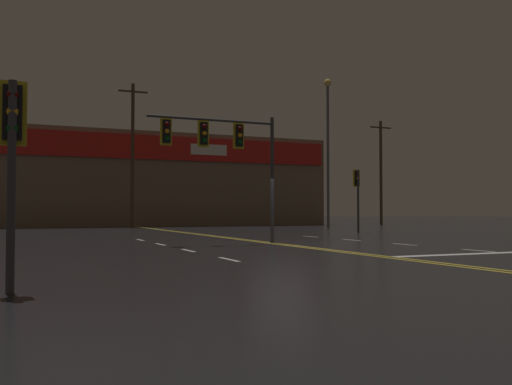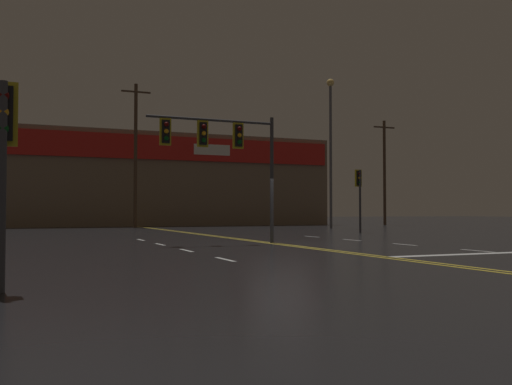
% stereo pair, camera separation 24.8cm
% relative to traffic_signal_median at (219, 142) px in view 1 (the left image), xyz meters
% --- Properties ---
extents(ground_plane, '(200.00, 200.00, 0.00)m').
position_rel_traffic_signal_median_xyz_m(ground_plane, '(2.07, -1.20, -3.83)').
color(ground_plane, black).
extents(road_markings, '(12.32, 60.00, 0.01)m').
position_rel_traffic_signal_median_xyz_m(road_markings, '(2.76, -2.28, -3.83)').
color(road_markings, gold).
rests_on(road_markings, ground).
extents(traffic_signal_median, '(5.03, 0.36, 4.91)m').
position_rel_traffic_signal_median_xyz_m(traffic_signal_median, '(0.00, 0.00, 0.00)').
color(traffic_signal_median, '#38383D').
rests_on(traffic_signal_median, ground).
extents(traffic_signal_corner_northeast, '(0.42, 0.36, 3.65)m').
position_rel_traffic_signal_median_xyz_m(traffic_signal_corner_northeast, '(11.23, 7.76, -1.15)').
color(traffic_signal_corner_northeast, '#38383D').
rests_on(traffic_signal_corner_northeast, ground).
extents(traffic_signal_corner_southwest, '(0.42, 0.36, 3.21)m').
position_rel_traffic_signal_median_xyz_m(traffic_signal_corner_southwest, '(-7.18, -10.84, -1.48)').
color(traffic_signal_corner_southwest, '#38383D').
rests_on(traffic_signal_corner_southwest, ground).
extents(streetlight_near_left, '(0.56, 0.56, 11.00)m').
position_rel_traffic_signal_median_xyz_m(streetlight_near_left, '(14.17, 16.03, 3.04)').
color(streetlight_near_left, '#59595E').
rests_on(streetlight_near_left, ground).
extents(building_backdrop, '(34.63, 10.23, 7.81)m').
position_rel_traffic_signal_median_xyz_m(building_backdrop, '(2.07, 30.62, 0.09)').
color(building_backdrop, '#7A6651').
rests_on(building_backdrop, ground).
extents(utility_pole_row, '(44.60, 0.26, 11.36)m').
position_rel_traffic_signal_median_xyz_m(utility_pole_row, '(0.78, 22.71, 1.68)').
color(utility_pole_row, '#4C3828').
rests_on(utility_pole_row, ground).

